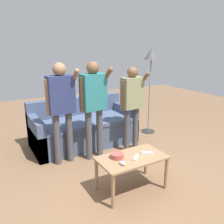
{
  "coord_description": "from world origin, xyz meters",
  "views": [
    {
      "loc": [
        -1.52,
        -2.32,
        1.8
      ],
      "look_at": [
        0.06,
        0.43,
        0.9
      ],
      "focal_mm": 37.95,
      "sensor_mm": 36.0,
      "label": 1
    }
  ],
  "objects_px": {
    "snack_bowl": "(117,156)",
    "game_remote_wand_far": "(136,158)",
    "floor_lamp": "(151,63)",
    "player_right": "(132,99)",
    "couch": "(83,128)",
    "coffee_table": "(132,162)",
    "game_remote_nunchuk": "(123,163)",
    "game_remote_wand_near": "(147,153)",
    "player_left": "(61,102)",
    "player_center": "(94,99)"
  },
  "relations": [
    {
      "from": "coffee_table",
      "to": "game_remote_wand_near",
      "type": "height_order",
      "value": "game_remote_wand_near"
    },
    {
      "from": "player_left",
      "to": "player_right",
      "type": "bearing_deg",
      "value": -6.25
    },
    {
      "from": "player_right",
      "to": "player_left",
      "type": "bearing_deg",
      "value": 173.75
    },
    {
      "from": "floor_lamp",
      "to": "snack_bowl",
      "type": "bearing_deg",
      "value": -138.41
    },
    {
      "from": "couch",
      "to": "player_right",
      "type": "height_order",
      "value": "player_right"
    },
    {
      "from": "couch",
      "to": "coffee_table",
      "type": "xyz_separation_m",
      "value": [
        -0.06,
        -1.7,
        0.09
      ]
    },
    {
      "from": "coffee_table",
      "to": "player_center",
      "type": "relative_size",
      "value": 0.55
    },
    {
      "from": "floor_lamp",
      "to": "player_center",
      "type": "bearing_deg",
      "value": -161.53
    },
    {
      "from": "player_right",
      "to": "game_remote_wand_far",
      "type": "height_order",
      "value": "player_right"
    },
    {
      "from": "player_left",
      "to": "game_remote_wand_near",
      "type": "bearing_deg",
      "value": -58.38
    },
    {
      "from": "snack_bowl",
      "to": "game_remote_wand_far",
      "type": "relative_size",
      "value": 1.18
    },
    {
      "from": "player_left",
      "to": "game_remote_wand_far",
      "type": "bearing_deg",
      "value": -66.62
    },
    {
      "from": "player_left",
      "to": "game_remote_wand_near",
      "type": "distance_m",
      "value": 1.46
    },
    {
      "from": "floor_lamp",
      "to": "game_remote_wand_far",
      "type": "bearing_deg",
      "value": -132.54
    },
    {
      "from": "snack_bowl",
      "to": "player_left",
      "type": "distance_m",
      "value": 1.22
    },
    {
      "from": "game_remote_wand_near",
      "to": "game_remote_wand_far",
      "type": "xyz_separation_m",
      "value": [
        -0.2,
        -0.03,
        0.0
      ]
    },
    {
      "from": "floor_lamp",
      "to": "player_left",
      "type": "xyz_separation_m",
      "value": [
        -2.0,
        -0.42,
        -0.47
      ]
    },
    {
      "from": "snack_bowl",
      "to": "player_center",
      "type": "relative_size",
      "value": 0.1
    },
    {
      "from": "couch",
      "to": "game_remote_wand_far",
      "type": "xyz_separation_m",
      "value": [
        -0.05,
        -1.77,
        0.17
      ]
    },
    {
      "from": "coffee_table",
      "to": "snack_bowl",
      "type": "distance_m",
      "value": 0.21
    },
    {
      "from": "player_left",
      "to": "player_center",
      "type": "relative_size",
      "value": 1.0
    },
    {
      "from": "floor_lamp",
      "to": "game_remote_wand_near",
      "type": "bearing_deg",
      "value": -129.06
    },
    {
      "from": "player_center",
      "to": "snack_bowl",
      "type": "bearing_deg",
      "value": -99.26
    },
    {
      "from": "couch",
      "to": "game_remote_nunchuk",
      "type": "xyz_separation_m",
      "value": [
        -0.27,
        -1.81,
        0.18
      ]
    },
    {
      "from": "player_right",
      "to": "game_remote_wand_far",
      "type": "relative_size",
      "value": 10.61
    },
    {
      "from": "snack_bowl",
      "to": "player_left",
      "type": "height_order",
      "value": "player_left"
    },
    {
      "from": "player_right",
      "to": "game_remote_wand_far",
      "type": "xyz_separation_m",
      "value": [
        -0.66,
        -1.07,
        -0.45
      ]
    },
    {
      "from": "game_remote_nunchuk",
      "to": "game_remote_wand_far",
      "type": "relative_size",
      "value": 0.64
    },
    {
      "from": "player_left",
      "to": "player_right",
      "type": "xyz_separation_m",
      "value": [
        1.18,
        -0.13,
        -0.06
      ]
    },
    {
      "from": "game_remote_wand_near",
      "to": "game_remote_wand_far",
      "type": "height_order",
      "value": "same"
    },
    {
      "from": "floor_lamp",
      "to": "player_right",
      "type": "distance_m",
      "value": 1.12
    },
    {
      "from": "coffee_table",
      "to": "player_right",
      "type": "xyz_separation_m",
      "value": [
        0.68,
        1.0,
        0.53
      ]
    },
    {
      "from": "floor_lamp",
      "to": "game_remote_wand_far",
      "type": "height_order",
      "value": "floor_lamp"
    },
    {
      "from": "floor_lamp",
      "to": "player_center",
      "type": "height_order",
      "value": "floor_lamp"
    },
    {
      "from": "snack_bowl",
      "to": "game_remote_nunchuk",
      "type": "bearing_deg",
      "value": -101.09
    },
    {
      "from": "snack_bowl",
      "to": "player_left",
      "type": "xyz_separation_m",
      "value": [
        -0.33,
        1.06,
        0.5
      ]
    },
    {
      "from": "game_remote_nunchuk",
      "to": "game_remote_wand_far",
      "type": "distance_m",
      "value": 0.23
    },
    {
      "from": "floor_lamp",
      "to": "game_remote_wand_near",
      "type": "height_order",
      "value": "floor_lamp"
    },
    {
      "from": "player_center",
      "to": "game_remote_wand_near",
      "type": "xyz_separation_m",
      "value": [
        0.22,
        -1.08,
        -0.51
      ]
    },
    {
      "from": "player_left",
      "to": "player_right",
      "type": "distance_m",
      "value": 1.19
    },
    {
      "from": "snack_bowl",
      "to": "game_remote_wand_near",
      "type": "relative_size",
      "value": 1.16
    },
    {
      "from": "coffee_table",
      "to": "player_right",
      "type": "bearing_deg",
      "value": 55.94
    },
    {
      "from": "coffee_table",
      "to": "game_remote_wand_near",
      "type": "distance_m",
      "value": 0.23
    },
    {
      "from": "game_remote_nunchuk",
      "to": "floor_lamp",
      "type": "bearing_deg",
      "value": 44.28
    },
    {
      "from": "floor_lamp",
      "to": "couch",
      "type": "bearing_deg",
      "value": 174.06
    },
    {
      "from": "coffee_table",
      "to": "player_right",
      "type": "distance_m",
      "value": 1.32
    },
    {
      "from": "snack_bowl",
      "to": "game_remote_nunchuk",
      "type": "xyz_separation_m",
      "value": [
        -0.04,
        -0.18,
        -0.01
      ]
    },
    {
      "from": "coffee_table",
      "to": "floor_lamp",
      "type": "xyz_separation_m",
      "value": [
        1.5,
        1.55,
        1.06
      ]
    },
    {
      "from": "coffee_table",
      "to": "game_remote_nunchuk",
      "type": "distance_m",
      "value": 0.25
    },
    {
      "from": "couch",
      "to": "floor_lamp",
      "type": "bearing_deg",
      "value": -5.94
    }
  ]
}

